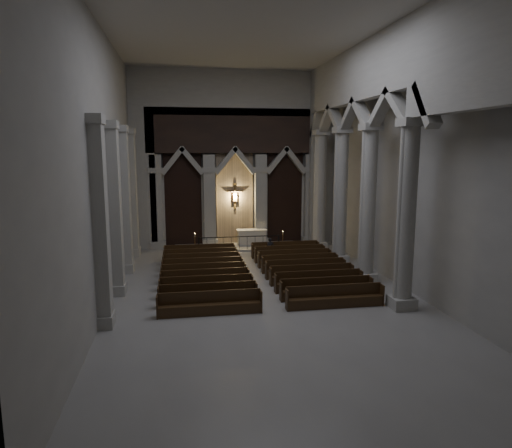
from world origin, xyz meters
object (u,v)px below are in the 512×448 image
(candle_stand_left, at_px, (195,249))
(altar, at_px, (252,237))
(candle_stand_right, at_px, (283,244))
(worshipper, at_px, (270,248))
(altar_rail, at_px, (239,241))
(pews, at_px, (256,274))

(candle_stand_left, bearing_deg, altar, 25.41)
(candle_stand_right, distance_m, worshipper, 2.73)
(altar, distance_m, altar_rail, 1.85)
(altar_rail, xyz_separation_m, pews, (0.00, -6.64, -0.40))
(altar, xyz_separation_m, worshipper, (0.61, -3.61, -0.04))
(altar, distance_m, pews, 8.22)
(altar, distance_m, candle_stand_left, 4.44)
(candle_stand_left, xyz_separation_m, worshipper, (4.61, -1.71, 0.25))
(altar_rail, height_order, worshipper, worshipper)
(pews, distance_m, worshipper, 4.84)
(altar, distance_m, worshipper, 3.66)
(pews, bearing_deg, altar_rail, 90.00)
(altar_rail, relative_size, worshipper, 4.25)
(candle_stand_left, relative_size, pews, 0.14)
(candle_stand_left, distance_m, pews, 6.89)
(altar, bearing_deg, candle_stand_left, -154.59)
(candle_stand_left, height_order, candle_stand_right, candle_stand_left)
(altar, xyz_separation_m, altar_rail, (-1.07, -1.50, 0.03))
(altar, bearing_deg, altar_rail, -125.48)
(altar_rail, bearing_deg, candle_stand_right, 4.63)
(candle_stand_right, relative_size, pews, 0.13)
(altar_rail, xyz_separation_m, worshipper, (1.68, -2.11, -0.07))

